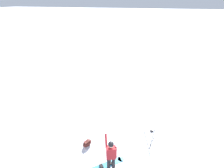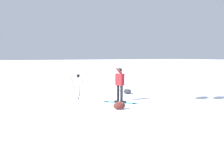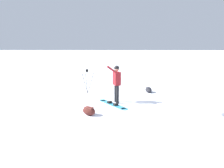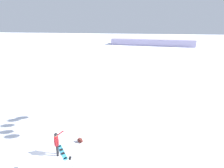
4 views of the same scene
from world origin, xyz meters
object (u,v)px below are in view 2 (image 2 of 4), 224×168
object	(u,v)px
snowboarder	(120,81)
gear_bag_large	(127,91)
gear_bag_small	(119,106)
camera_tripod	(78,82)
snowboard	(120,102)

from	to	relation	value
snowboarder	gear_bag_large	world-z (taller)	snowboarder
gear_bag_small	camera_tripod	bearing A→B (deg)	-78.71
snowboard	camera_tripod	bearing A→B (deg)	-51.39
camera_tripod	gear_bag_large	bearing A→B (deg)	-172.37
snowboarder	gear_bag_small	world-z (taller)	snowboarder
snowboard	gear_bag_small	xyz separation A→B (m)	(0.84, 1.30, 0.15)
snowboarder	camera_tripod	bearing A→B (deg)	-43.33
snowboard	gear_bag_large	xyz separation A→B (m)	(-1.96, -2.30, 0.13)
snowboard	camera_tripod	world-z (taller)	camera_tripod
gear_bag_large	camera_tripod	bearing A→B (deg)	7.63
snowboarder	camera_tripod	world-z (taller)	snowboarder
gear_bag_large	gear_bag_small	distance (m)	4.56
gear_bag_large	camera_tripod	world-z (taller)	camera_tripod
gear_bag_large	camera_tripod	xyz separation A→B (m)	(3.43, 0.46, 0.82)
gear_bag_large	snowboarder	bearing A→B (deg)	48.08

